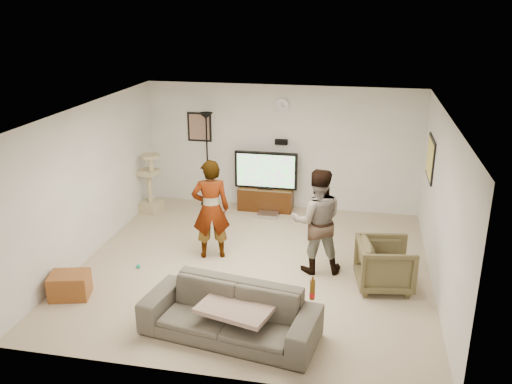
% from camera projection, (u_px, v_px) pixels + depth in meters
% --- Properties ---
extents(floor, '(5.50, 5.50, 0.02)m').
position_uv_depth(floor, '(254.00, 266.00, 8.67)').
color(floor, tan).
rests_on(floor, ground).
extents(ceiling, '(5.50, 5.50, 0.02)m').
position_uv_depth(ceiling, '(254.00, 111.00, 7.83)').
color(ceiling, white).
rests_on(ceiling, wall_back).
extents(wall_back, '(5.50, 0.04, 2.50)m').
position_uv_depth(wall_back, '(282.00, 148.00, 10.79)').
color(wall_back, silver).
rests_on(wall_back, floor).
extents(wall_front, '(5.50, 0.04, 2.50)m').
position_uv_depth(wall_front, '(202.00, 278.00, 5.71)').
color(wall_front, silver).
rests_on(wall_front, floor).
extents(wall_left, '(0.04, 5.50, 2.50)m').
position_uv_depth(wall_left, '(89.00, 181.00, 8.76)').
color(wall_left, silver).
rests_on(wall_left, floor).
extents(wall_right, '(0.04, 5.50, 2.50)m').
position_uv_depth(wall_right, '(441.00, 205.00, 7.74)').
color(wall_right, silver).
rests_on(wall_right, floor).
extents(wall_clock, '(0.26, 0.04, 0.26)m').
position_uv_depth(wall_clock, '(282.00, 106.00, 10.48)').
color(wall_clock, white).
rests_on(wall_clock, wall_back).
extents(wall_speaker, '(0.25, 0.10, 0.10)m').
position_uv_depth(wall_speaker, '(281.00, 142.00, 10.69)').
color(wall_speaker, black).
rests_on(wall_speaker, wall_back).
extents(picture_back, '(0.42, 0.03, 0.52)m').
position_uv_depth(picture_back, '(199.00, 127.00, 10.97)').
color(picture_back, '#7D5F51').
rests_on(picture_back, wall_back).
extents(picture_right, '(0.03, 0.78, 0.62)m').
position_uv_depth(picture_right, '(430.00, 158.00, 9.14)').
color(picture_right, '#F5D25C').
rests_on(picture_right, wall_right).
extents(tv_stand, '(1.09, 0.45, 0.46)m').
position_uv_depth(tv_stand, '(266.00, 199.00, 10.96)').
color(tv_stand, '#321808').
rests_on(tv_stand, floor).
extents(console_box, '(0.40, 0.30, 0.07)m').
position_uv_depth(console_box, '(268.00, 215.00, 10.64)').
color(console_box, '#B1B1BD').
rests_on(console_box, floor).
extents(tv, '(1.26, 0.08, 0.75)m').
position_uv_depth(tv, '(266.00, 170.00, 10.76)').
color(tv, black).
rests_on(tv, tv_stand).
extents(tv_screen, '(1.16, 0.01, 0.66)m').
position_uv_depth(tv_screen, '(266.00, 171.00, 10.71)').
color(tv_screen, '#51FB56').
rests_on(tv_screen, tv).
extents(floor_lamp, '(0.32, 0.32, 1.93)m').
position_uv_depth(floor_lamp, '(207.00, 160.00, 10.97)').
color(floor_lamp, black).
rests_on(floor_lamp, floor).
extents(cat_tree, '(0.46, 0.46, 1.21)m').
position_uv_depth(cat_tree, '(149.00, 183.00, 10.72)').
color(cat_tree, tan).
rests_on(cat_tree, floor).
extents(person_left, '(0.70, 0.57, 1.67)m').
position_uv_depth(person_left, '(211.00, 209.00, 8.72)').
color(person_left, '#B1B1B1').
rests_on(person_left, floor).
extents(person_right, '(0.92, 0.78, 1.67)m').
position_uv_depth(person_right, '(317.00, 221.00, 8.25)').
color(person_right, navy).
rests_on(person_right, floor).
extents(sofa, '(2.33, 1.21, 0.65)m').
position_uv_depth(sofa, '(230.00, 313.00, 6.75)').
color(sofa, '#4B463D').
rests_on(sofa, floor).
extents(throw_blanket, '(1.05, 0.91, 0.06)m').
position_uv_depth(throw_blanket, '(238.00, 306.00, 6.70)').
color(throw_blanket, tan).
rests_on(throw_blanket, sofa).
extents(beer_bottle, '(0.06, 0.06, 0.25)m').
position_uv_depth(beer_bottle, '(312.00, 290.00, 6.41)').
color(beer_bottle, '#5B380C').
rests_on(beer_bottle, sofa).
extents(armchair, '(0.91, 0.90, 0.73)m').
position_uv_depth(armchair, '(385.00, 265.00, 7.91)').
color(armchair, brown).
rests_on(armchair, floor).
extents(side_table, '(0.63, 0.53, 0.36)m').
position_uv_depth(side_table, '(70.00, 285.00, 7.70)').
color(side_table, brown).
rests_on(side_table, floor).
extents(toy_ball, '(0.07, 0.07, 0.07)m').
position_uv_depth(toy_ball, '(138.00, 266.00, 8.58)').
color(toy_ball, '#149E7C').
rests_on(toy_ball, floor).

